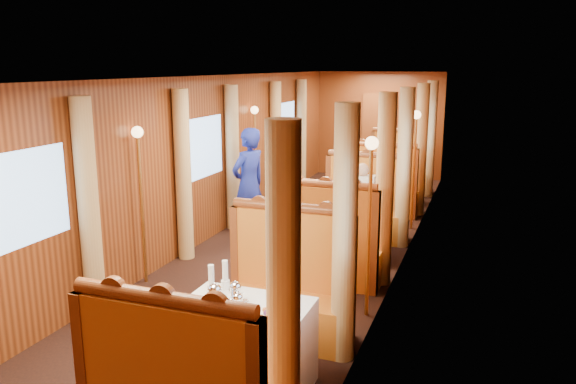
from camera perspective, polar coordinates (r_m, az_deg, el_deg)
The scene contains 46 objects.
floor at distance 8.22m, azimuth 0.92°, elevation -6.04°, with size 3.00×12.00×0.01m, color black, non-canonical shape.
ceiling at distance 7.78m, azimuth 0.99°, elevation 11.66°, with size 3.00×12.00×0.01m, color silver, non-canonical shape.
wall_far at distance 13.67m, azimuth 9.22°, elevation 6.74°, with size 3.00×2.50×0.01m, color brown, non-canonical shape.
wall_left at distance 8.50m, azimuth -8.66°, elevation 3.14°, with size 12.00×2.50×0.01m, color brown, non-canonical shape.
wall_right at distance 7.56m, azimuth 11.77°, elevation 1.82°, with size 12.00×2.50×0.01m, color brown, non-canonical shape.
doorway_far at distance 13.67m, azimuth 9.16°, elevation 5.69°, with size 0.80×0.04×2.00m, color brown.
table_near at distance 4.82m, azimuth -4.39°, elevation -15.47°, with size 1.05×0.72×0.75m, color white.
banquette_near_aft at distance 5.65m, azimuth -0.10°, elevation -10.48°, with size 1.30×0.55×1.34m.
table_mid at distance 7.91m, azimuth 6.09°, elevation -4.04°, with size 1.05×0.72×0.75m, color white.
banquette_mid_fwd at distance 6.96m, azimuth 4.07°, elevation -5.95°, with size 1.30×0.55×1.34m.
banquette_mid_aft at distance 8.85m, azimuth 7.68°, elevation -1.93°, with size 1.30×0.55×1.34m.
table_far at distance 11.24m, azimuth 10.40°, elevation 0.88°, with size 1.05×0.72×0.75m, color white.
banquette_far_fwd at distance 10.25m, azimuth 9.45°, elevation 0.05°, with size 1.30×0.55×1.34m.
banquette_far_aft at distance 12.21m, azimuth 11.22°, elevation 2.03°, with size 1.30×0.55×1.34m.
tea_tray at distance 4.64m, azimuth -6.46°, elevation -11.42°, with size 0.34×0.26×0.01m, color silver.
teapot_left at distance 4.64m, azimuth -7.42°, elevation -10.59°, with size 0.18×0.13×0.15m, color silver, non-canonical shape.
teapot_right at distance 4.54m, azimuth -5.14°, elevation -11.29°, with size 0.14×0.11×0.12m, color silver, non-canonical shape.
teapot_back at distance 4.71m, azimuth -5.33°, elevation -10.25°, with size 0.16×0.12×0.13m, color silver, non-canonical shape.
fruit_plate at distance 4.47m, azimuth -1.67°, elevation -12.19°, with size 0.23×0.23×0.05m.
cup_inboard at distance 4.85m, azimuth -7.78°, elevation -9.12°, with size 0.08×0.08×0.26m.
cup_outboard at distance 4.93m, azimuth -6.39°, elevation -8.67°, with size 0.08×0.08×0.26m.
rose_vase_mid at distance 7.76m, azimuth 6.37°, elevation -0.15°, with size 0.06×0.06×0.36m.
rose_vase_far at distance 11.12m, azimuth 10.46°, elevation 3.65°, with size 0.06×0.06×0.36m.
window_left_near at distance 5.69m, azimuth -25.56°, elevation -0.69°, with size 1.20×0.90×0.01m, color #80ADE4, non-canonical shape.
curtain_left_near_b at distance 6.24m, azimuth -19.60°, elevation -1.68°, with size 0.22×0.22×2.35m, color tan.
window_right_near at distance 4.17m, azimuth 4.62°, elevation -4.03°, with size 1.20×0.90×0.01m, color #80ADE4, non-canonical shape.
curtain_right_near_a at distance 3.60m, azimuth -0.47°, elevation -11.46°, with size 0.22×0.22×2.35m, color tan.
curtain_right_near_b at distance 5.00m, azimuth 5.78°, elevation -4.48°, with size 0.22×0.22×2.35m, color tan.
window_left_mid at distance 8.47m, azimuth -8.62°, elevation 4.47°, with size 1.20×0.90×0.01m, color #80ADE4, non-canonical shape.
curtain_left_mid_a at distance 7.79m, azimuth -10.59°, elevation 1.63°, with size 0.22×0.22×2.35m, color tan.
curtain_left_mid_b at distance 9.15m, azimuth -5.66°, elevation 3.43°, with size 0.22×0.22×2.35m, color tan.
window_right_mid at distance 7.53m, azimuth 11.73°, elevation 3.32°, with size 1.20×0.90×0.01m, color #80ADE4, non-canonical shape.
curtain_right_mid_a at distance 6.84m, azimuth 9.79°, elevation 0.11°, with size 0.22×0.22×2.35m, color tan.
curtain_right_mid_b at distance 8.35m, azimuth 11.72°, elevation 2.32°, with size 0.22×0.22×2.35m, color tan.
window_left_far at distance 11.64m, azimuth -0.36°, elevation 6.86°, with size 1.20×0.90×0.01m, color #80ADE4, non-canonical shape.
curtain_left_far_a at distance 10.91m, azimuth -1.26°, elevation 5.00°, with size 0.22×0.22×2.35m, color tan.
curtain_left_far_b at distance 12.37m, azimuth 1.36°, elevation 5.93°, with size 0.22×0.22×2.35m, color tan.
window_right_far at distance 10.97m, azimuth 14.43°, elevation 6.10°, with size 1.20×0.90×0.01m, color #80ADE4, non-canonical shape.
curtain_right_far_a at distance 10.25m, azimuth 13.32°, elevation 4.16°, with size 0.22×0.22×2.35m, color tan.
curtain_right_far_b at distance 11.79m, azimuth 14.24°, elevation 5.20°, with size 0.22×0.22×2.35m, color tan.
sconce_left_fore at distance 6.96m, azimuth -14.83°, elevation 1.85°, with size 0.14×0.14×1.95m.
sconce_right_fore at distance 5.86m, azimuth 8.36°, elevation 0.14°, with size 0.14×0.14×1.95m.
sconce_left_aft at distance 10.00m, azimuth -3.39°, elevation 5.48°, with size 0.14×0.14×1.95m.
sconce_right_aft at distance 9.27m, azimuth 12.79°, elevation 4.60°, with size 0.14×0.14×1.95m.
steward at distance 8.59m, azimuth -4.01°, elevation 0.77°, with size 0.63×0.42×1.74m, color navy.
passenger at distance 8.57m, azimuth 7.44°, elevation -0.21°, with size 0.40×0.44×0.76m.
Camera 1 is at (2.53, -7.36, 2.66)m, focal length 35.00 mm.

